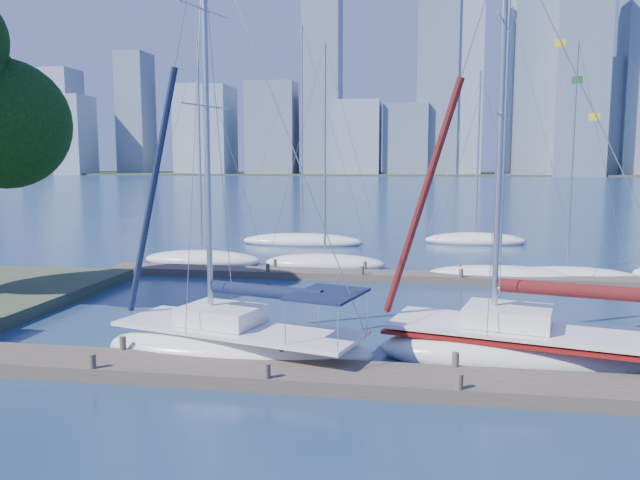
# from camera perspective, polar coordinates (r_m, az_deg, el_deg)

# --- Properties ---
(ground) EXTENTS (700.00, 700.00, 0.00)m
(ground) POSITION_cam_1_polar(r_m,az_deg,el_deg) (17.99, -4.14, -12.73)
(ground) COLOR #162B48
(ground) RESTS_ON ground
(near_dock) EXTENTS (26.00, 2.00, 0.40)m
(near_dock) POSITION_cam_1_polar(r_m,az_deg,el_deg) (17.93, -4.14, -12.13)
(near_dock) COLOR #453C33
(near_dock) RESTS_ON ground
(far_dock) EXTENTS (30.00, 1.80, 0.36)m
(far_dock) POSITION_cam_1_polar(r_m,az_deg,el_deg) (33.05, 5.72, -3.26)
(far_dock) COLOR #453C33
(far_dock) RESTS_ON ground
(far_shore) EXTENTS (800.00, 100.00, 1.50)m
(far_shore) POSITION_cam_1_polar(r_m,az_deg,el_deg) (336.53, 8.66, 5.96)
(far_shore) COLOR #38472D
(far_shore) RESTS_ON ground
(sailboat_navy) EXTENTS (9.02, 5.00, 14.00)m
(sailboat_navy) POSITION_cam_1_polar(r_m,az_deg,el_deg) (19.85, -7.54, -7.59)
(sailboat_navy) COLOR white
(sailboat_navy) RESTS_ON ground
(sailboat_maroon) EXTENTS (9.53, 5.06, 13.43)m
(sailboat_maroon) POSITION_cam_1_polar(r_m,az_deg,el_deg) (20.33, 18.51, -7.84)
(sailboat_maroon) COLOR white
(sailboat_maroon) RESTS_ON ground
(bg_boat_0) EXTENTS (7.44, 2.85, 13.46)m
(bg_boat_0) POSITION_cam_1_polar(r_m,az_deg,el_deg) (38.61, -10.71, -1.70)
(bg_boat_0) COLOR white
(bg_boat_0) RESTS_ON ground
(bg_boat_1) EXTENTS (7.48, 4.15, 13.18)m
(bg_boat_1) POSITION_cam_1_polar(r_m,az_deg,el_deg) (36.53, 0.45, -2.08)
(bg_boat_1) COLOR white
(bg_boat_1) RESTS_ON ground
(bg_boat_3) EXTENTS (7.89, 4.92, 14.62)m
(bg_boat_3) POSITION_cam_1_polar(r_m,az_deg,el_deg) (34.03, 16.11, -3.04)
(bg_boat_3) COLOR white
(bg_boat_3) RESTS_ON ground
(bg_boat_4) EXTENTS (7.26, 4.72, 12.51)m
(bg_boat_4) POSITION_cam_1_polar(r_m,az_deg,el_deg) (35.21, 21.63, -2.99)
(bg_boat_4) COLOR white
(bg_boat_4) RESTS_ON ground
(bg_boat_6) EXTENTS (9.16, 2.61, 16.31)m
(bg_boat_6) POSITION_cam_1_polar(r_m,az_deg,el_deg) (46.70, -1.62, -0.04)
(bg_boat_6) COLOR white
(bg_boat_6) RESTS_ON ground
(bg_boat_7) EXTENTS (7.92, 4.67, 13.20)m
(bg_boat_7) POSITION_cam_1_polar(r_m,az_deg,el_deg) (48.69, 14.02, 0.02)
(bg_boat_7) COLOR white
(bg_boat_7) RESTS_ON ground
(skyline) EXTENTS (503.25, 51.31, 115.73)m
(skyline) POSITION_cam_1_polar(r_m,az_deg,el_deg) (309.07, 12.81, 12.49)
(skyline) COLOR #8597AC
(skyline) RESTS_ON ground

